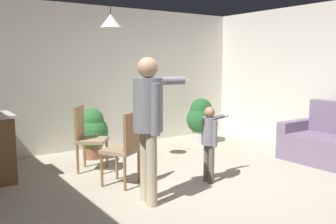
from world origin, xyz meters
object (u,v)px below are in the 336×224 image
Objects in this scene: potted_plant_by_wall at (92,131)px; person_child at (210,136)px; dining_chair_by_counter at (87,136)px; potted_plant_corner at (201,118)px; person_adult at (149,114)px; dining_chair_near_wall at (125,146)px.

person_child is at bearing -68.32° from potted_plant_by_wall.
dining_chair_by_counter is 2.76m from potted_plant_corner.
person_adult is 1.71× the size of dining_chair_by_counter.
person_child is 1.16m from dining_chair_near_wall.
person_adult reaches higher than dining_chair_by_counter.
person_adult is 1.97× the size of potted_plant_by_wall.
person_adult is at bearing -124.86° from dining_chair_near_wall.
person_child is 1.21× the size of potted_plant_by_wall.
potted_plant_corner is at bearing 140.07° from dining_chair_by_counter.
person_adult is at bearing -139.16° from potted_plant_corner.
dining_chair_near_wall is 1.62m from potted_plant_by_wall.
potted_plant_corner reaches higher than potted_plant_by_wall.
potted_plant_by_wall is at bearing -169.91° from dining_chair_by_counter.
person_child is at bearing 107.69° from person_adult.
person_adult is 3.49m from potted_plant_corner.
dining_chair_by_counter is (-0.09, 1.66, -0.51)m from person_adult.
potted_plant_by_wall is (0.25, 2.32, -0.58)m from person_adult.
person_child is at bearing -56.70° from dining_chair_near_wall.
dining_chair_near_wall is at bearing 46.82° from dining_chair_by_counter.
dining_chair_by_counter reaches higher than potted_plant_corner.
dining_chair_by_counter is (-1.19, 1.45, -0.11)m from person_child.
person_child reaches higher than dining_chair_near_wall.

